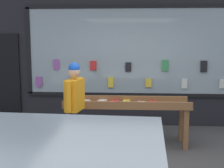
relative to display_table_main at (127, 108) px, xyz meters
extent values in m
plane|color=#474444|center=(0.00, -0.96, -0.71)|extent=(40.00, 40.00, 0.00)
cube|color=black|center=(0.00, 1.44, 1.04)|extent=(8.22, 0.20, 3.49)
cube|color=#8C9EA8|center=(0.22, 1.31, 1.00)|extent=(4.99, 0.03, 1.97)
cube|color=black|center=(0.22, 1.31, 1.99)|extent=(5.07, 0.06, 0.08)
cube|color=black|center=(0.22, 1.31, 0.02)|extent=(5.07, 0.06, 0.08)
cube|color=black|center=(-2.28, 1.31, 1.00)|extent=(0.08, 0.06, 1.97)
cube|color=#994CA5|center=(-2.06, 1.27, 0.30)|extent=(0.14, 0.03, 0.23)
cube|color=#994CA5|center=(-1.65, 1.27, 0.70)|extent=(0.12, 0.03, 0.23)
cube|color=red|center=(-1.22, 1.27, 0.31)|extent=(0.15, 0.03, 0.23)
cube|color=red|center=(-0.80, 1.27, 0.68)|extent=(0.14, 0.03, 0.21)
cube|color=yellow|center=(-0.40, 1.27, 0.30)|extent=(0.12, 0.03, 0.24)
cube|color=black|center=(0.00, 1.27, 0.65)|extent=(0.13, 0.03, 0.21)
cube|color=yellow|center=(0.45, 1.27, 0.30)|extent=(0.13, 0.03, 0.19)
cube|color=#338C4C|center=(0.82, 1.27, 0.69)|extent=(0.14, 0.03, 0.25)
cube|color=silver|center=(1.26, 1.27, 0.29)|extent=(0.13, 0.03, 0.22)
cube|color=black|center=(1.67, 1.27, 0.68)|extent=(0.14, 0.03, 0.26)
cube|color=silver|center=(2.10, 1.27, 0.29)|extent=(0.16, 0.03, 0.20)
cube|color=black|center=(-2.98, 1.31, 0.34)|extent=(0.90, 0.04, 2.10)
cube|color=brown|center=(-1.06, -0.26, -0.33)|extent=(0.09, 0.09, 0.74)
cube|color=brown|center=(1.06, -0.22, -0.33)|extent=(0.09, 0.09, 0.74)
cube|color=brown|center=(-1.07, 0.21, -0.33)|extent=(0.09, 0.09, 0.74)
cube|color=brown|center=(1.06, 0.25, -0.33)|extent=(0.09, 0.09, 0.74)
cube|color=brown|center=(0.00, 0.00, 0.06)|extent=(2.34, 0.67, 0.04)
cube|color=brown|center=(0.00, -0.29, 0.12)|extent=(2.33, 0.10, 0.12)
cube|color=brown|center=(-0.01, 0.28, 0.12)|extent=(2.33, 0.10, 0.12)
cube|color=black|center=(-1.00, 0.15, 0.09)|extent=(0.18, 0.23, 0.02)
cube|color=silver|center=(-0.78, 0.16, 0.09)|extent=(0.18, 0.24, 0.03)
cube|color=silver|center=(-0.49, 0.18, 0.09)|extent=(0.20, 0.24, 0.03)
cube|color=red|center=(-0.25, 0.13, 0.09)|extent=(0.19, 0.23, 0.03)
cube|color=yellow|center=(-0.02, 0.14, 0.09)|extent=(0.15, 0.24, 0.03)
cube|color=silver|center=(0.26, 0.00, 0.10)|extent=(0.18, 0.22, 0.03)
cube|color=red|center=(0.50, 0.11, 0.09)|extent=(0.17, 0.21, 0.03)
cube|color=#338C4C|center=(0.76, -0.01, 0.09)|extent=(0.19, 0.22, 0.02)
cube|color=yellow|center=(1.01, -0.12, 0.10)|extent=(0.17, 0.24, 0.03)
cylinder|color=black|center=(-0.91, -0.58, -0.32)|extent=(0.14, 0.14, 0.77)
cylinder|color=black|center=(-0.88, -0.44, -0.32)|extent=(0.14, 0.14, 0.77)
cube|color=orange|center=(-0.90, -0.51, 0.33)|extent=(0.30, 0.47, 0.54)
cylinder|color=orange|center=(-0.95, -0.78, 0.35)|extent=(0.09, 0.09, 0.52)
cylinder|color=orange|center=(-0.84, -0.24, 0.35)|extent=(0.09, 0.09, 0.52)
sphere|color=tan|center=(-0.90, -0.51, 0.73)|extent=(0.21, 0.21, 0.21)
sphere|color=blue|center=(-0.90, -0.51, 0.79)|extent=(0.20, 0.20, 0.20)
ellipsoid|color=black|center=(-1.38, -0.77, -0.40)|extent=(0.42, 0.44, 0.21)
ellipsoid|color=black|center=(-1.38, -0.77, -0.39)|extent=(0.32, 0.33, 0.22)
sphere|color=black|center=(-1.22, -0.59, -0.36)|extent=(0.19, 0.19, 0.19)
cylinder|color=black|center=(-1.52, -0.95, -0.37)|extent=(0.08, 0.09, 0.12)
cylinder|color=black|center=(-1.26, -0.71, -0.61)|extent=(0.04, 0.04, 0.20)
cylinder|color=black|center=(-1.34, -0.64, -0.61)|extent=(0.04, 0.04, 0.20)
cylinder|color=black|center=(-1.41, -0.90, -0.61)|extent=(0.04, 0.04, 0.20)
cylinder|color=black|center=(-1.49, -0.83, -0.61)|extent=(0.04, 0.04, 0.20)
camera|label=1|loc=(0.11, -5.73, 1.31)|focal=50.00mm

